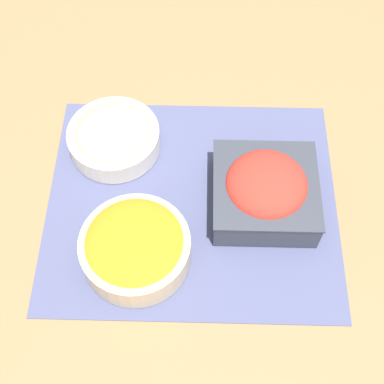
% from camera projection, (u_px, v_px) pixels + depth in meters
% --- Properties ---
extents(ground_plane, '(3.00, 3.00, 0.00)m').
position_uv_depth(ground_plane, '(192.00, 202.00, 0.96)').
color(ground_plane, olive).
extents(placemat, '(0.52, 0.44, 0.00)m').
position_uv_depth(placemat, '(192.00, 201.00, 0.96)').
color(placemat, '#474C70').
rests_on(placemat, ground_plane).
extents(tomato_bowl, '(0.18, 0.18, 0.09)m').
position_uv_depth(tomato_bowl, '(265.00, 189.00, 0.92)').
color(tomato_bowl, '#333842').
rests_on(tomato_bowl, placemat).
extents(cucumber_bowl, '(0.17, 0.17, 0.07)m').
position_uv_depth(cucumber_bowl, '(114.00, 136.00, 0.99)').
color(cucumber_bowl, silver).
rests_on(cucumber_bowl, placemat).
extents(carrot_bowl, '(0.18, 0.18, 0.07)m').
position_uv_depth(carrot_bowl, '(135.00, 247.00, 0.87)').
color(carrot_bowl, '#C6B28E').
rests_on(carrot_bowl, placemat).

